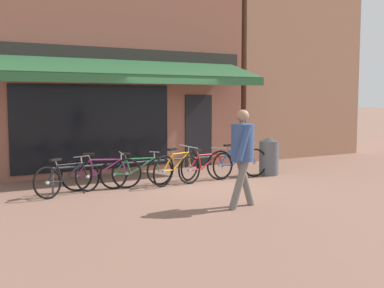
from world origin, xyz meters
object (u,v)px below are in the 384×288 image
bicycle_purple (102,173)px  bicycle_blue (238,163)px  pedestrian_adult (242,148)px  litter_bin (269,156)px  bicycle_green (137,171)px  bicycle_black (68,178)px  bicycle_red (206,167)px  bicycle_orange (177,167)px

bicycle_purple → bicycle_blue: (3.47, -0.26, 0.02)m
pedestrian_adult → litter_bin: (2.84, 2.67, -0.61)m
bicycle_green → bicycle_black: bearing=-173.4°
bicycle_purple → bicycle_green: bicycle_purple is taller
pedestrian_adult → litter_bin: size_ratio=1.85×
bicycle_black → bicycle_red: bearing=-21.2°
bicycle_red → bicycle_green: bearing=164.5°
bicycle_red → bicycle_blue: (0.92, -0.02, 0.03)m
bicycle_orange → litter_bin: size_ratio=1.69×
bicycle_blue → litter_bin: (1.02, 0.02, 0.10)m
bicycle_orange → bicycle_red: (0.77, -0.05, -0.03)m
bicycle_green → pedestrian_adult: (0.83, -2.86, 0.75)m
bicycle_green → bicycle_purple: bearing=178.6°
bicycle_orange → bicycle_red: size_ratio=0.96×
bicycle_red → bicycle_blue: size_ratio=0.99×
bicycle_orange → pedestrian_adult: pedestrian_adult is taller
bicycle_purple → bicycle_orange: size_ratio=1.05×
bicycle_blue → litter_bin: size_ratio=1.78×
bicycle_black → litter_bin: litter_bin is taller
pedestrian_adult → bicycle_purple: bearing=130.1°
pedestrian_adult → bicycle_blue: bearing=66.2°
bicycle_black → litter_bin: 5.29m
bicycle_green → litter_bin: (3.68, -0.19, 0.14)m
bicycle_orange → litter_bin: 2.71m
pedestrian_adult → bicycle_red: bearing=82.0°
bicycle_green → bicycle_blue: bicycle_blue is taller
bicycle_black → bicycle_orange: (2.58, -0.02, 0.04)m
bicycle_purple → bicycle_red: 2.56m
bicycle_black → bicycle_green: size_ratio=0.90×
bicycle_green → bicycle_red: size_ratio=1.03×
bicycle_black → bicycle_red: bicycle_black is taller
bicycle_black → pedestrian_adult: bearing=-68.2°
bicycle_red → litter_bin: (1.94, -0.00, 0.13)m
bicycle_green → pedestrian_adult: pedestrian_adult is taller
pedestrian_adult → bicycle_green: bearing=116.9°
bicycle_green → bicycle_red: 1.75m
bicycle_green → bicycle_orange: bicycle_orange is taller
bicycle_orange → bicycle_blue: (1.69, -0.07, -0.00)m
bicycle_green → litter_bin: litter_bin is taller
litter_bin → bicycle_orange: bearing=178.8°
bicycle_orange → pedestrian_adult: 2.82m
bicycle_green → bicycle_blue: 2.66m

